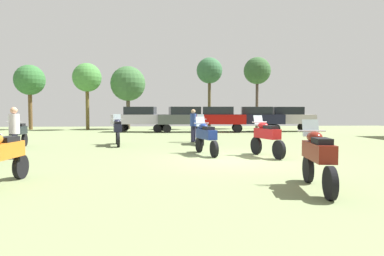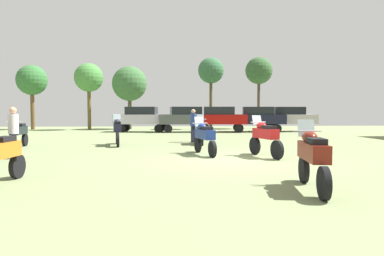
# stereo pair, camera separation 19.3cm
# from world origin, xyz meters

# --- Properties ---
(ground_plane) EXTENTS (44.00, 52.00, 0.02)m
(ground_plane) POSITION_xyz_m (0.00, 0.00, 0.01)
(ground_plane) COLOR #778658
(motorcycle_1) EXTENTS (0.78, 2.22, 1.44)m
(motorcycle_1) POSITION_xyz_m (-0.73, 1.41, 0.73)
(motorcycle_1) COLOR black
(motorcycle_1) RESTS_ON ground
(motorcycle_2) EXTENTS (0.62, 2.25, 1.45)m
(motorcycle_2) POSITION_xyz_m (-8.85, 4.30, 0.73)
(motorcycle_2) COLOR black
(motorcycle_2) RESTS_ON ground
(motorcycle_3) EXTENTS (0.62, 2.27, 1.50)m
(motorcycle_3) POSITION_xyz_m (-0.47, 5.66, 0.76)
(motorcycle_3) COLOR black
(motorcycle_3) RESTS_ON ground
(motorcycle_4) EXTENTS (0.80, 2.14, 1.50)m
(motorcycle_4) POSITION_xyz_m (1.41, 0.65, 0.76)
(motorcycle_4) COLOR black
(motorcycle_4) RESTS_ON ground
(motorcycle_6) EXTENTS (0.70, 2.31, 1.51)m
(motorcycle_6) POSITION_xyz_m (-4.59, 5.24, 0.77)
(motorcycle_6) COLOR black
(motorcycle_6) RESTS_ON ground
(motorcycle_7) EXTENTS (0.62, 2.18, 1.44)m
(motorcycle_7) POSITION_xyz_m (-5.89, -3.77, 0.73)
(motorcycle_7) COLOR black
(motorcycle_7) RESTS_ON ground
(motorcycle_8) EXTENTS (0.68, 2.25, 1.48)m
(motorcycle_8) POSITION_xyz_m (0.94, -4.66, 0.75)
(motorcycle_8) COLOR black
(motorcycle_8) RESTS_ON ground
(car_1) EXTENTS (4.53, 2.46, 2.00)m
(car_1) POSITION_xyz_m (4.98, 15.54, 1.19)
(car_1) COLOR black
(car_1) RESTS_ON ground
(car_2) EXTENTS (4.50, 2.34, 2.00)m
(car_2) POSITION_xyz_m (-4.27, 16.06, 1.19)
(car_2) COLOR black
(car_2) RESTS_ON ground
(car_3) EXTENTS (4.45, 2.19, 2.00)m
(car_3) POSITION_xyz_m (-0.78, 15.60, 1.19)
(car_3) COLOR black
(car_3) RESTS_ON ground
(car_4) EXTENTS (4.39, 2.02, 2.00)m
(car_4) POSITION_xyz_m (7.64, 15.92, 1.19)
(car_4) COLOR black
(car_4) RESTS_ON ground
(car_5) EXTENTS (4.50, 2.34, 2.00)m
(car_5) POSITION_xyz_m (1.86, 15.43, 1.19)
(car_5) COLOR black
(car_5) RESTS_ON ground
(person_1) EXTENTS (0.39, 0.39, 1.81)m
(person_1) POSITION_xyz_m (-7.50, 0.70, 1.08)
(person_1) COLOR #323050
(person_1) RESTS_ON ground
(person_2) EXTENTS (0.48, 0.48, 1.76)m
(person_2) POSITION_xyz_m (-0.78, 6.82, 1.05)
(person_2) COLOR #2D2D45
(person_2) RESTS_ON ground
(tree_1) EXTENTS (2.52, 2.52, 5.88)m
(tree_1) POSITION_xyz_m (-9.17, 19.50, 4.58)
(tree_1) COLOR brown
(tree_1) RESTS_ON ground
(tree_2) EXTENTS (2.37, 2.37, 6.57)m
(tree_2) POSITION_xyz_m (1.75, 20.01, 5.32)
(tree_2) COLOR brown
(tree_2) RESTS_ON ground
(tree_3) EXTENTS (3.18, 3.18, 5.77)m
(tree_3) POSITION_xyz_m (-5.71, 20.49, 4.17)
(tree_3) COLOR #4E4534
(tree_3) RESTS_ON ground
(tree_4) EXTENTS (2.54, 2.54, 6.74)m
(tree_4) POSITION_xyz_m (6.37, 20.57, 5.43)
(tree_4) COLOR #4C3E34
(tree_4) RESTS_ON ground
(tree_5) EXTENTS (2.69, 2.69, 5.78)m
(tree_5) POSITION_xyz_m (-14.37, 20.31, 4.40)
(tree_5) COLOR brown
(tree_5) RESTS_ON ground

